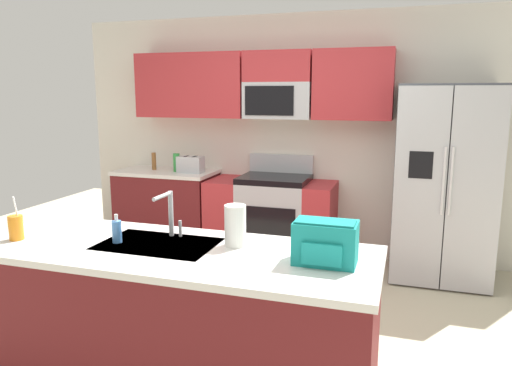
# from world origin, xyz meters

# --- Properties ---
(ground_plane) EXTENTS (9.00, 9.00, 0.00)m
(ground_plane) POSITION_xyz_m (0.00, 0.00, 0.00)
(ground_plane) COLOR beige
(ground_plane) RESTS_ON ground
(kitchen_wall_unit) EXTENTS (5.20, 0.43, 2.60)m
(kitchen_wall_unit) POSITION_xyz_m (-0.14, 2.08, 1.47)
(kitchen_wall_unit) COLOR silver
(kitchen_wall_unit) RESTS_ON ground
(back_counter) EXTENTS (1.12, 0.63, 0.90)m
(back_counter) POSITION_xyz_m (-1.50, 1.80, 0.45)
(back_counter) COLOR maroon
(back_counter) RESTS_ON ground
(range_oven) EXTENTS (1.36, 0.61, 1.10)m
(range_oven) POSITION_xyz_m (-0.26, 1.80, 0.44)
(range_oven) COLOR #B7BABF
(range_oven) RESTS_ON ground
(refrigerator) EXTENTS (0.90, 0.76, 1.85)m
(refrigerator) POSITION_xyz_m (1.45, 1.73, 0.93)
(refrigerator) COLOR #4C4F54
(refrigerator) RESTS_ON ground
(island_counter) EXTENTS (2.36, 0.83, 0.90)m
(island_counter) POSITION_xyz_m (-0.15, -0.70, 0.45)
(island_counter) COLOR maroon
(island_counter) RESTS_ON ground
(toaster) EXTENTS (0.28, 0.16, 0.18)m
(toaster) POSITION_xyz_m (-1.17, 1.75, 0.99)
(toaster) COLOR #B7BABF
(toaster) RESTS_ON back_counter
(pepper_mill) EXTENTS (0.05, 0.05, 0.20)m
(pepper_mill) POSITION_xyz_m (-1.66, 1.80, 1.00)
(pepper_mill) COLOR brown
(pepper_mill) RESTS_ON back_counter
(bottle_green) EXTENTS (0.07, 0.07, 0.21)m
(bottle_green) POSITION_xyz_m (-1.35, 1.76, 1.00)
(bottle_green) COLOR green
(bottle_green) RESTS_ON back_counter
(sink_faucet) EXTENTS (0.08, 0.21, 0.28)m
(sink_faucet) POSITION_xyz_m (-0.24, -0.50, 1.07)
(sink_faucet) COLOR #B7BABF
(sink_faucet) RESTS_ON island_counter
(drink_cup_orange) EXTENTS (0.08, 0.08, 0.27)m
(drink_cup_orange) POSITION_xyz_m (-1.10, -0.83, 0.98)
(drink_cup_orange) COLOR orange
(drink_cup_orange) RESTS_ON island_counter
(soap_dispenser) EXTENTS (0.06, 0.06, 0.17)m
(soap_dispenser) POSITION_xyz_m (-0.49, -0.70, 0.97)
(soap_dispenser) COLOR #4C8CD8
(soap_dispenser) RESTS_ON island_counter
(paper_towel_roll) EXTENTS (0.12, 0.12, 0.24)m
(paper_towel_roll) POSITION_xyz_m (0.20, -0.55, 1.02)
(paper_towel_roll) COLOR white
(paper_towel_roll) RESTS_ON island_counter
(backpack) EXTENTS (0.32, 0.22, 0.23)m
(backpack) POSITION_xyz_m (0.74, -0.68, 1.02)
(backpack) COLOR teal
(backpack) RESTS_ON island_counter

